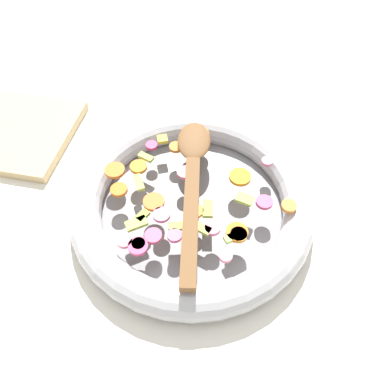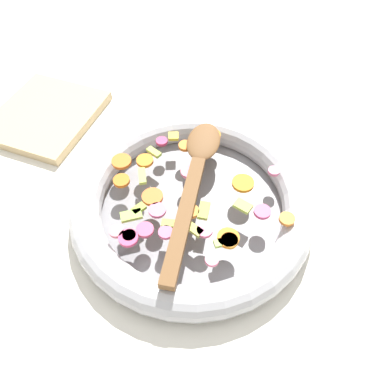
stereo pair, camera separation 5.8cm
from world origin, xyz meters
TOP-DOWN VIEW (x-y plane):
  - ground_plane at (0.00, 0.00)m, footprint 4.00×4.00m
  - skillet at (0.00, 0.00)m, footprint 0.39×0.39m
  - chopped_vegetables at (0.02, -0.01)m, footprint 0.27×0.31m
  - wooden_spoon at (-0.02, -0.00)m, footprint 0.32×0.09m
  - cutting_board at (-0.11, -0.36)m, footprint 0.21×0.19m

SIDE VIEW (x-z plane):
  - ground_plane at x=0.00m, z-range 0.00..0.00m
  - cutting_board at x=-0.11m, z-range 0.00..0.02m
  - skillet at x=0.00m, z-range 0.00..0.05m
  - chopped_vegetables at x=0.02m, z-range 0.05..0.06m
  - wooden_spoon at x=-0.02m, z-range 0.06..0.07m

